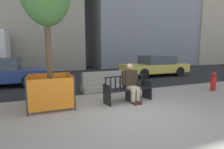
% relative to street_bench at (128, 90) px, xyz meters
% --- Properties ---
extents(ground_plane, '(200.00, 200.00, 0.00)m').
position_rel_street_bench_xyz_m(ground_plane, '(-0.40, -1.26, -0.40)').
color(ground_plane, gray).
extents(street_asphalt, '(120.00, 12.00, 0.01)m').
position_rel_street_bench_xyz_m(street_asphalt, '(-0.40, 7.44, -0.39)').
color(street_asphalt, black).
rests_on(street_asphalt, ground).
extents(street_bench, '(1.73, 0.68, 0.88)m').
position_rel_street_bench_xyz_m(street_bench, '(0.00, 0.00, 0.00)').
color(street_bench, black).
rests_on(street_bench, ground).
extents(seated_person, '(0.59, 0.75, 1.31)m').
position_rel_street_bench_xyz_m(seated_person, '(0.08, -0.05, 0.29)').
color(seated_person, '#2D2319').
rests_on(seated_person, ground).
extents(jersey_barrier_centre, '(2.03, 0.76, 0.84)m').
position_rel_street_bench_xyz_m(jersey_barrier_centre, '(-0.20, 1.85, -0.06)').
color(jersey_barrier_centre, gray).
rests_on(jersey_barrier_centre, ground).
extents(construction_fence, '(1.32, 1.32, 1.08)m').
position_rel_street_bench_xyz_m(construction_fence, '(-2.52, 0.38, 0.14)').
color(construction_fence, '#2D2D33').
rests_on(construction_fence, ground).
extents(car_taxi_near, '(4.58, 2.00, 1.39)m').
position_rel_street_bench_xyz_m(car_taxi_near, '(4.58, 4.76, 0.29)').
color(car_taxi_near, '#DBC64C').
rests_on(car_taxi_near, ground).
extents(fire_hydrant, '(0.40, 0.22, 0.82)m').
position_rel_street_bench_xyz_m(fire_hydrant, '(4.23, 0.02, -0.01)').
color(fire_hydrant, red).
rests_on(fire_hydrant, ground).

